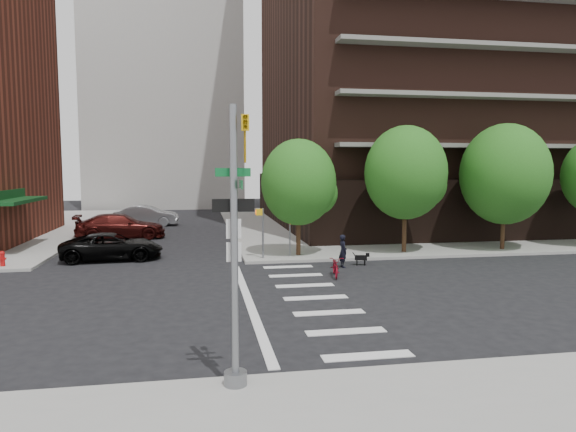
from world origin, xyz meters
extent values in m
plane|color=black|center=(0.00, 0.00, 0.00)|extent=(120.00, 120.00, 0.00)
cube|color=gray|center=(20.50, 23.50, 0.07)|extent=(39.00, 33.00, 0.15)
cube|color=silver|center=(3.00, -6.00, 0.01)|extent=(2.40, 0.50, 0.01)
cube|color=silver|center=(3.00, -4.00, 0.01)|extent=(2.40, 0.50, 0.01)
cube|color=silver|center=(3.00, -2.00, 0.01)|extent=(2.40, 0.50, 0.01)
cube|color=silver|center=(3.00, 0.00, 0.01)|extent=(2.40, 0.50, 0.01)
cube|color=silver|center=(3.00, 2.00, 0.01)|extent=(2.40, 0.50, 0.01)
cube|color=silver|center=(3.00, 4.00, 0.01)|extent=(2.40, 0.50, 0.01)
cube|color=silver|center=(3.00, 6.00, 0.01)|extent=(2.40, 0.50, 0.01)
cube|color=silver|center=(0.50, 0.00, 0.01)|extent=(0.30, 13.00, 0.01)
cube|color=black|center=(18.00, 24.00, 2.15)|extent=(25.50, 25.50, 4.00)
cube|color=#0C3814|center=(-11.30, 13.00, 2.95)|extent=(1.40, 6.00, 0.20)
cylinder|color=#301E11|center=(4.00, 8.50, 1.30)|extent=(0.24, 0.24, 2.30)
sphere|color=#235B19|center=(4.00, 8.50, 4.05)|extent=(4.00, 4.00, 4.00)
cylinder|color=#301E11|center=(10.00, 8.50, 1.45)|extent=(0.24, 0.24, 2.60)
sphere|color=#235B19|center=(10.00, 8.50, 4.55)|extent=(4.50, 4.50, 4.50)
cylinder|color=#301E11|center=(16.00, 8.50, 1.30)|extent=(0.24, 0.24, 2.30)
sphere|color=#235B19|center=(16.00, 8.50, 4.45)|extent=(5.00, 5.00, 5.00)
cylinder|color=slate|center=(-0.50, -7.50, 3.15)|extent=(0.16, 0.16, 6.00)
cylinder|color=slate|center=(-0.50, -7.50, 0.30)|extent=(0.50, 0.50, 0.30)
imported|color=gold|center=(-0.25, -7.50, 5.45)|extent=(0.16, 0.20, 1.00)
cube|color=#0A5926|center=(-0.50, -7.35, 4.75)|extent=(0.75, 0.02, 0.18)
cube|color=#0A5926|center=(-0.35, -7.50, 4.50)|extent=(0.02, 0.75, 0.18)
cube|color=black|center=(-0.50, -7.38, 4.05)|extent=(0.90, 0.02, 0.28)
cube|color=silver|center=(-0.50, -7.38, 3.55)|extent=(0.32, 0.02, 0.42)
cube|color=silver|center=(-0.50, -7.38, 3.05)|extent=(0.32, 0.02, 0.42)
cylinder|color=slate|center=(2.00, 7.80, 1.45)|extent=(0.10, 0.10, 2.60)
cube|color=gold|center=(1.80, 7.80, 2.55)|extent=(0.32, 0.25, 0.32)
cylinder|color=slate|center=(3.50, 8.30, 1.25)|extent=(0.08, 0.08, 2.20)
cube|color=gold|center=(3.50, 8.15, 2.15)|extent=(0.64, 0.02, 0.64)
cylinder|color=#A50C0C|center=(-10.50, 7.80, 0.45)|extent=(0.22, 0.22, 0.60)
sphere|color=#A50C0C|center=(-10.50, 7.80, 0.76)|extent=(0.24, 0.24, 0.24)
imported|color=black|center=(-5.74, 9.43, 0.71)|extent=(2.68, 5.26, 1.42)
imported|color=#3B0F0D|center=(-6.50, 17.67, 0.85)|extent=(2.89, 6.07, 1.71)
imported|color=#A2A6AA|center=(-5.52, 25.40, 0.84)|extent=(2.06, 5.21, 1.69)
imported|color=maroon|center=(4.71, 3.49, 0.47)|extent=(0.92, 1.86, 0.93)
imported|color=black|center=(5.61, 5.48, 0.80)|extent=(0.62, 0.44, 1.60)
cube|color=black|center=(6.64, 5.83, 0.38)|extent=(0.62, 0.33, 0.24)
cube|color=black|center=(6.96, 5.75, 0.52)|extent=(0.20, 0.18, 0.17)
cylinder|color=black|center=(6.82, 5.89, 0.13)|extent=(0.06, 0.06, 0.26)
cylinder|color=black|center=(6.46, 5.77, 0.13)|extent=(0.06, 0.06, 0.26)
camera|label=1|loc=(-1.21, -18.26, 4.87)|focal=32.00mm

